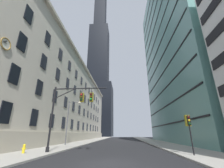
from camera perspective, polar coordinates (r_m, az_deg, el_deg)
name	(u,v)px	position (r m, az deg, el deg)	size (l,w,h in m)	color
ground_plane	(110,165)	(11.14, -0.92, -29.46)	(102.00, 160.00, 0.10)	black
station_building	(61,101)	(47.47, -19.45, -6.52)	(14.66, 75.16, 22.77)	beige
dark_skyscraper	(99,68)	(124.30, -5.31, 6.41)	(23.43, 23.43, 184.06)	black
glass_office_midrise	(189,47)	(46.07, 28.28, 12.82)	(17.35, 36.87, 49.05)	slate
traffic_signal_mast	(74,104)	(17.19, -14.90, -7.80)	(6.30, 0.63, 7.10)	black
traffic_light_near_right	(188,123)	(16.00, 27.97, -13.35)	(0.40, 0.63, 3.52)	black
street_lamppost	(70,118)	(27.70, -16.45, -12.75)	(2.32, 0.32, 7.52)	#47474C
fire_hydrant	(24,148)	(17.81, -31.48, -20.82)	(0.42, 0.26, 0.85)	gold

